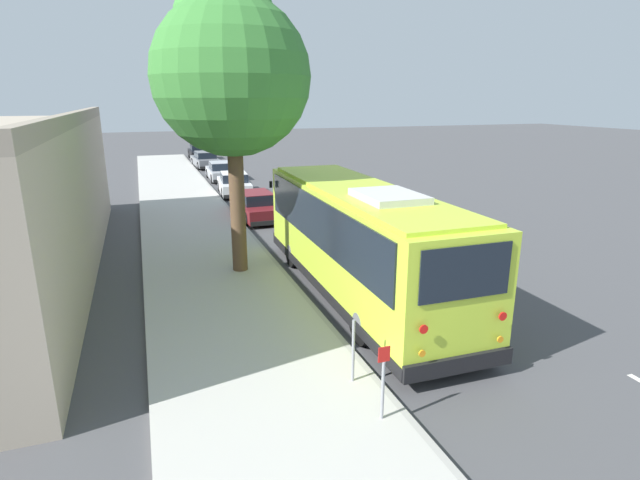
{
  "coord_description": "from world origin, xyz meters",
  "views": [
    {
      "loc": [
        -12.09,
        6.08,
        5.6
      ],
      "look_at": [
        2.08,
        1.01,
        1.3
      ],
      "focal_mm": 28.0,
      "sensor_mm": 36.0,
      "label": 1
    }
  ],
  "objects_px": {
    "sign_post_far": "(353,351)",
    "shuttle_bus": "(358,235)",
    "street_tree": "(230,66)",
    "sign_post_near": "(383,382)",
    "parked_sedan_silver": "(221,172)",
    "parked_sedan_black": "(199,152)",
    "parked_sedan_white": "(234,184)",
    "parked_sedan_gray": "(205,160)",
    "parked_sedan_maroon": "(256,206)"
  },
  "relations": [
    {
      "from": "sign_post_near",
      "to": "street_tree",
      "type": "bearing_deg",
      "value": 5.29
    },
    {
      "from": "parked_sedan_gray",
      "to": "sign_post_near",
      "type": "distance_m",
      "value": 35.87
    },
    {
      "from": "shuttle_bus",
      "to": "parked_sedan_maroon",
      "type": "relative_size",
      "value": 2.32
    },
    {
      "from": "parked_sedan_maroon",
      "to": "parked_sedan_black",
      "type": "height_order",
      "value": "parked_sedan_black"
    },
    {
      "from": "shuttle_bus",
      "to": "sign_post_far",
      "type": "bearing_deg",
      "value": 156.02
    },
    {
      "from": "parked_sedan_black",
      "to": "sign_post_near",
      "type": "distance_m",
      "value": 42.08
    },
    {
      "from": "sign_post_near",
      "to": "sign_post_far",
      "type": "height_order",
      "value": "sign_post_near"
    },
    {
      "from": "sign_post_far",
      "to": "parked_sedan_black",
      "type": "bearing_deg",
      "value": -2.42
    },
    {
      "from": "parked_sedan_white",
      "to": "sign_post_far",
      "type": "bearing_deg",
      "value": -179.84
    },
    {
      "from": "parked_sedan_silver",
      "to": "parked_sedan_gray",
      "type": "bearing_deg",
      "value": 2.42
    },
    {
      "from": "parked_sedan_silver",
      "to": "parked_sedan_black",
      "type": "relative_size",
      "value": 0.99
    },
    {
      "from": "parked_sedan_maroon",
      "to": "parked_sedan_white",
      "type": "distance_m",
      "value": 6.51
    },
    {
      "from": "parked_sedan_white",
      "to": "street_tree",
      "type": "height_order",
      "value": "street_tree"
    },
    {
      "from": "shuttle_bus",
      "to": "parked_sedan_gray",
      "type": "bearing_deg",
      "value": 1.99
    },
    {
      "from": "parked_sedan_white",
      "to": "sign_post_near",
      "type": "bearing_deg",
      "value": -179.61
    },
    {
      "from": "parked_sedan_silver",
      "to": "parked_sedan_black",
      "type": "distance_m",
      "value": 13.43
    },
    {
      "from": "parked_sedan_white",
      "to": "parked_sedan_silver",
      "type": "distance_m",
      "value": 5.72
    },
    {
      "from": "sign_post_near",
      "to": "parked_sedan_gray",
      "type": "bearing_deg",
      "value": -2.39
    },
    {
      "from": "sign_post_far",
      "to": "sign_post_near",
      "type": "bearing_deg",
      "value": 180.0
    },
    {
      "from": "sign_post_near",
      "to": "sign_post_far",
      "type": "relative_size",
      "value": 1.06
    },
    {
      "from": "sign_post_near",
      "to": "parked_sedan_silver",
      "type": "bearing_deg",
      "value": -3.4
    },
    {
      "from": "parked_sedan_maroon",
      "to": "parked_sedan_gray",
      "type": "bearing_deg",
      "value": -1.38
    },
    {
      "from": "shuttle_bus",
      "to": "parked_sedan_silver",
      "type": "height_order",
      "value": "shuttle_bus"
    },
    {
      "from": "parked_sedan_silver",
      "to": "parked_sedan_black",
      "type": "bearing_deg",
      "value": 0.72
    },
    {
      "from": "parked_sedan_maroon",
      "to": "parked_sedan_silver",
      "type": "height_order",
      "value": "parked_sedan_maroon"
    },
    {
      "from": "parked_sedan_white",
      "to": "parked_sedan_silver",
      "type": "bearing_deg",
      "value": 2.99
    },
    {
      "from": "shuttle_bus",
      "to": "parked_sedan_gray",
      "type": "xyz_separation_m",
      "value": [
        30.05,
        0.59,
        -1.2
      ]
    },
    {
      "from": "shuttle_bus",
      "to": "street_tree",
      "type": "distance_m",
      "value": 6.32
    },
    {
      "from": "parked_sedan_white",
      "to": "sign_post_near",
      "type": "height_order",
      "value": "sign_post_near"
    },
    {
      "from": "parked_sedan_silver",
      "to": "parked_sedan_gray",
      "type": "height_order",
      "value": "parked_sedan_gray"
    },
    {
      "from": "parked_sedan_silver",
      "to": "parked_sedan_gray",
      "type": "xyz_separation_m",
      "value": [
        7.22,
        0.2,
        0.02
      ]
    },
    {
      "from": "street_tree",
      "to": "parked_sedan_gray",
      "type": "bearing_deg",
      "value": -4.91
    },
    {
      "from": "street_tree",
      "to": "parked_sedan_black",
      "type": "bearing_deg",
      "value": -4.38
    },
    {
      "from": "sign_post_near",
      "to": "sign_post_far",
      "type": "bearing_deg",
      "value": 0.0
    },
    {
      "from": "parked_sedan_white",
      "to": "street_tree",
      "type": "bearing_deg",
      "value": 174.66
    },
    {
      "from": "parked_sedan_maroon",
      "to": "parked_sedan_silver",
      "type": "xyz_separation_m",
      "value": [
        12.23,
        -0.26,
        -0.0
      ]
    },
    {
      "from": "sign_post_far",
      "to": "shuttle_bus",
      "type": "bearing_deg",
      "value": -24.85
    },
    {
      "from": "parked_sedan_gray",
      "to": "parked_sedan_silver",
      "type": "bearing_deg",
      "value": 178.55
    },
    {
      "from": "shuttle_bus",
      "to": "parked_sedan_maroon",
      "type": "xyz_separation_m",
      "value": [
        10.59,
        0.65,
        -1.21
      ]
    },
    {
      "from": "shuttle_bus",
      "to": "parked_sedan_silver",
      "type": "bearing_deg",
      "value": 1.84
    },
    {
      "from": "parked_sedan_white",
      "to": "street_tree",
      "type": "distance_m",
      "value": 15.41
    },
    {
      "from": "parked_sedan_silver",
      "to": "sign_post_far",
      "type": "relative_size",
      "value": 3.28
    },
    {
      "from": "street_tree",
      "to": "sign_post_near",
      "type": "relative_size",
      "value": 6.57
    },
    {
      "from": "parked_sedan_gray",
      "to": "street_tree",
      "type": "xyz_separation_m",
      "value": [
        -26.98,
        2.32,
        5.9
      ]
    },
    {
      "from": "parked_sedan_silver",
      "to": "parked_sedan_black",
      "type": "height_order",
      "value": "parked_sedan_black"
    },
    {
      "from": "shuttle_bus",
      "to": "street_tree",
      "type": "height_order",
      "value": "street_tree"
    },
    {
      "from": "sign_post_near",
      "to": "sign_post_far",
      "type": "distance_m",
      "value": 1.3
    },
    {
      "from": "parked_sedan_white",
      "to": "parked_sedan_black",
      "type": "relative_size",
      "value": 1.0
    },
    {
      "from": "parked_sedan_maroon",
      "to": "parked_sedan_black",
      "type": "relative_size",
      "value": 1.03
    },
    {
      "from": "parked_sedan_gray",
      "to": "parked_sedan_black",
      "type": "relative_size",
      "value": 1.08
    }
  ]
}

